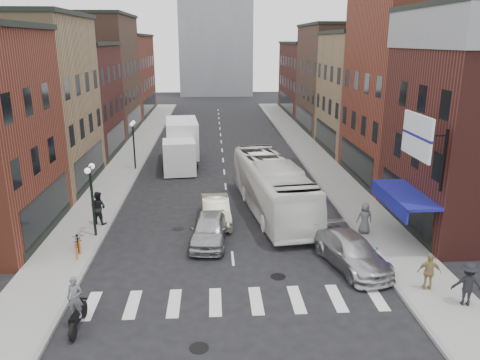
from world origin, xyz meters
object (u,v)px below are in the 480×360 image
at_px(bike_rack, 78,250).
at_px(motorcycle_rider, 76,305).
at_px(ped_right_a, 468,284).
at_px(ped_right_c, 365,218).
at_px(billboard_sign, 419,137).
at_px(parked_bicycle, 78,240).
at_px(sedan_left_near, 209,229).
at_px(sedan_left_far, 216,210).
at_px(ped_left_solo, 98,208).
at_px(streetlamp_near, 91,187).
at_px(box_truck, 181,144).
at_px(ped_right_b, 429,272).
at_px(streetlamp_far, 133,136).
at_px(curb_car, 352,252).
at_px(transit_bus, 272,187).

xyz_separation_m(bike_rack, motorcycle_rider, (1.55, -5.88, 0.46)).
relative_size(ped_right_a, ped_right_c, 1.04).
bearing_deg(billboard_sign, ped_right_c, 111.76).
relative_size(billboard_sign, bike_rack, 4.62).
height_order(motorcycle_rider, parked_bicycle, motorcycle_rider).
xyz_separation_m(sedan_left_near, sedan_left_far, (0.36, 3.00, -0.04)).
xyz_separation_m(sedan_left_far, ped_left_solo, (-6.79, -0.25, 0.38)).
xyz_separation_m(bike_rack, ped_left_solo, (0.01, 4.45, 0.57)).
relative_size(streetlamp_near, sedan_left_far, 0.91).
relative_size(box_truck, sedan_left_far, 1.96).
distance_m(sedan_left_near, ped_right_b, 10.99).
bearing_deg(streetlamp_far, sedan_left_near, -67.41).
bearing_deg(parked_bicycle, streetlamp_near, 55.59).
xyz_separation_m(streetlamp_far, ped_left_solo, (-0.19, -12.25, -1.79)).
relative_size(bike_rack, parked_bicycle, 0.49).
xyz_separation_m(ped_left_solo, ped_right_a, (16.79, -9.75, -0.06)).
distance_m(box_truck, ped_left_solo, 14.24).
bearing_deg(bike_rack, curb_car, -6.32).
relative_size(bike_rack, ped_right_b, 0.49).
height_order(transit_bus, ped_left_solo, transit_bus).
bearing_deg(sedan_left_far, billboard_sign, -34.04).
xyz_separation_m(streetlamp_far, ped_right_a, (16.60, -22.00, -1.85)).
bearing_deg(sedan_left_far, ped_right_b, -47.72).
relative_size(sedan_left_far, ped_right_b, 2.76).
bearing_deg(motorcycle_rider, streetlamp_near, 105.31).
relative_size(sedan_left_far, curb_car, 0.87).
bearing_deg(motorcycle_rider, sedan_left_far, 69.98).
bearing_deg(sedan_left_near, ped_right_c, 8.93).
xyz_separation_m(ped_left_solo, ped_right_b, (15.81, -8.48, -0.15)).
bearing_deg(ped_right_a, streetlamp_far, -37.84).
bearing_deg(billboard_sign, parked_bicycle, 173.60).
xyz_separation_m(box_truck, sedan_left_near, (2.44, -16.40, -1.07)).
height_order(curb_car, parked_bicycle, curb_car).
height_order(billboard_sign, streetlamp_near, billboard_sign).
bearing_deg(sedan_left_near, transit_bus, 54.84).
xyz_separation_m(streetlamp_far, ped_right_b, (15.62, -20.72, -1.95)).
xyz_separation_m(bike_rack, parked_bicycle, (-0.29, 1.05, 0.03)).
distance_m(curb_car, ped_right_c, 4.06).
bearing_deg(streetlamp_near, ped_right_a, -25.73).
height_order(box_truck, parked_bicycle, box_truck).
height_order(sedan_left_far, parked_bicycle, sedan_left_far).
height_order(sedan_left_near, sedan_left_far, sedan_left_near).
distance_m(transit_bus, parked_bicycle, 11.89).
distance_m(sedan_left_near, sedan_left_far, 3.02).
bearing_deg(ped_right_b, ped_left_solo, -16.24).
bearing_deg(motorcycle_rider, ped_right_a, 8.54).
bearing_deg(streetlamp_near, ped_left_solo, 96.17).
relative_size(billboard_sign, box_truck, 0.42).
bearing_deg(ped_left_solo, bike_rack, 112.59).
bearing_deg(parked_bicycle, ped_right_a, -38.34).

